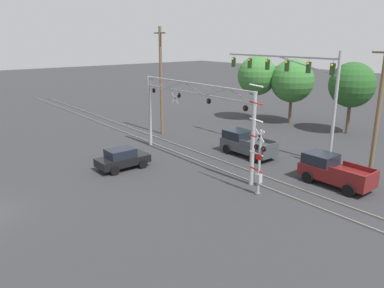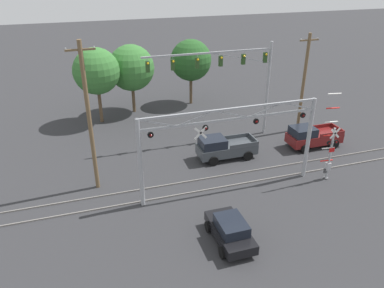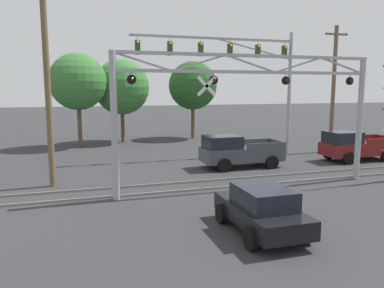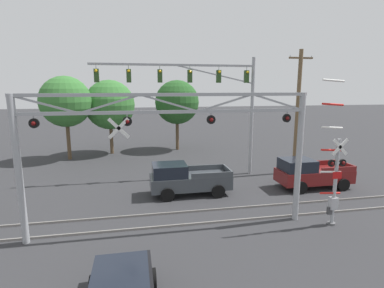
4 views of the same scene
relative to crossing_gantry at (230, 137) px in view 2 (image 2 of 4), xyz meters
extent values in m
cube|color=gray|center=(0.01, 0.28, -4.01)|extent=(80.00, 0.08, 0.10)
cube|color=gray|center=(0.01, 1.72, -4.01)|extent=(80.00, 0.08, 0.10)
cylinder|color=#9EA0A5|center=(-6.03, 0.00, -1.01)|extent=(0.28, 0.28, 6.09)
cylinder|color=#9EA0A5|center=(6.05, 0.00, -1.01)|extent=(0.28, 0.28, 6.09)
cube|color=#9EA0A5|center=(0.01, 0.00, 1.25)|extent=(12.37, 0.14, 0.14)
cube|color=#9EA0A5|center=(0.01, 0.00, 1.96)|extent=(12.37, 0.14, 0.14)
cube|color=#9EA0A5|center=(-4.82, 0.00, 1.60)|extent=(2.44, 0.08, 0.79)
cube|color=#9EA0A5|center=(-2.41, 0.00, 1.60)|extent=(2.44, 0.08, 0.79)
cube|color=#9EA0A5|center=(0.01, 0.00, 1.60)|extent=(2.44, 0.08, 0.79)
cube|color=#9EA0A5|center=(2.43, 0.00, 1.60)|extent=(2.44, 0.08, 0.79)
cube|color=#9EA0A5|center=(4.85, 0.00, 1.60)|extent=(2.44, 0.08, 0.79)
cylinder|color=black|center=(-5.29, 0.00, 0.89)|extent=(0.38, 0.10, 0.38)
sphere|color=#590C0C|center=(-5.29, -0.07, 0.89)|extent=(0.18, 0.18, 0.18)
cylinder|color=#9EA0A5|center=(-5.29, 0.00, 1.13)|extent=(0.04, 0.04, 0.10)
cylinder|color=black|center=(-1.76, 0.00, 0.89)|extent=(0.38, 0.10, 0.38)
sphere|color=#590C0C|center=(-1.76, -0.07, 0.89)|extent=(0.18, 0.18, 0.18)
cylinder|color=#9EA0A5|center=(-1.76, 0.00, 1.13)|extent=(0.04, 0.04, 0.10)
cylinder|color=black|center=(1.78, 0.00, 0.89)|extent=(0.38, 0.10, 0.38)
sphere|color=#590C0C|center=(1.78, -0.07, 0.89)|extent=(0.18, 0.18, 0.18)
cylinder|color=#9EA0A5|center=(1.78, 0.00, 1.13)|extent=(0.04, 0.04, 0.10)
cylinder|color=black|center=(5.31, 0.00, 0.89)|extent=(0.38, 0.10, 0.38)
sphere|color=#590C0C|center=(5.31, -0.07, 0.89)|extent=(0.18, 0.18, 0.18)
cylinder|color=#9EA0A5|center=(5.31, 0.00, 1.13)|extent=(0.04, 0.04, 0.10)
cube|color=white|center=(-2.10, -0.10, 0.63)|extent=(0.88, 0.03, 0.88)
cube|color=white|center=(-2.10, -0.10, 0.63)|extent=(0.88, 0.03, 0.88)
cylinder|color=black|center=(-2.10, -0.12, 0.63)|extent=(0.04, 0.04, 0.02)
cylinder|color=#9EA0A5|center=(7.43, -0.88, -2.02)|extent=(0.16, 0.16, 4.07)
cylinder|color=#59595B|center=(7.43, -0.88, -4.01)|extent=(0.35, 0.35, 0.10)
cube|color=white|center=(7.43, -0.99, -0.34)|extent=(0.78, 0.03, 0.78)
cube|color=white|center=(7.43, -0.99, -0.34)|extent=(0.78, 0.03, 0.78)
cylinder|color=black|center=(7.43, -1.01, -0.34)|extent=(0.04, 0.04, 0.02)
cylinder|color=black|center=(7.15, -0.88, -1.09)|extent=(0.32, 0.09, 0.32)
sphere|color=#590C0C|center=(7.15, -0.94, -1.09)|extent=(0.16, 0.16, 0.16)
cylinder|color=black|center=(7.71, -0.88, -1.09)|extent=(0.32, 0.09, 0.32)
sphere|color=#590C0C|center=(7.71, -0.94, -1.09)|extent=(0.16, 0.16, 0.16)
cube|color=#9EA0A5|center=(7.43, -0.88, -1.09)|extent=(0.64, 0.06, 0.06)
cube|color=red|center=(7.43, -0.98, -1.64)|extent=(0.44, 0.02, 0.32)
cube|color=#B2B2B7|center=(7.43, -0.88, -3.01)|extent=(0.36, 0.28, 0.56)
cylinder|color=red|center=(7.22, -0.88, -2.50)|extent=(1.01, 0.09, 0.15)
cylinder|color=white|center=(7.15, -0.88, -1.49)|extent=(1.01, 0.09, 0.15)
cylinder|color=red|center=(7.09, -0.88, -0.48)|extent=(1.01, 0.09, 0.15)
cylinder|color=white|center=(7.02, -0.88, 0.52)|extent=(1.01, 0.09, 0.15)
cylinder|color=red|center=(6.96, -0.88, 1.53)|extent=(1.01, 0.09, 0.15)
cylinder|color=white|center=(6.90, -0.88, 2.54)|extent=(1.01, 0.09, 0.15)
cube|color=#3F3F42|center=(7.27, -0.88, -3.36)|extent=(0.24, 0.12, 0.36)
cylinder|color=#9EA0A5|center=(6.85, 7.89, 0.13)|extent=(0.24, 0.24, 8.38)
cube|color=#9EA0A5|center=(1.30, 7.89, 3.72)|extent=(11.11, 0.14, 0.14)
cube|color=#9EA0A5|center=(4.08, 7.89, 3.12)|extent=(5.57, 0.08, 1.28)
cylinder|color=#9EA0A5|center=(-3.75, 7.89, 3.57)|extent=(0.04, 0.04, 0.30)
cube|color=#28471E|center=(-3.75, 7.89, 3.00)|extent=(0.30, 0.26, 0.85)
sphere|color=yellow|center=(-3.75, 7.73, 3.29)|extent=(0.18, 0.18, 0.18)
cylinder|color=#9EA0A5|center=(-1.73, 7.89, 3.57)|extent=(0.04, 0.04, 0.30)
cube|color=#28471E|center=(-1.73, 7.89, 3.00)|extent=(0.30, 0.26, 0.85)
sphere|color=yellow|center=(-1.73, 7.73, 3.29)|extent=(0.18, 0.18, 0.18)
cylinder|color=#9EA0A5|center=(0.29, 7.89, 3.57)|extent=(0.04, 0.04, 0.30)
cube|color=#28471E|center=(0.29, 7.89, 3.00)|extent=(0.30, 0.26, 0.85)
sphere|color=yellow|center=(0.29, 7.73, 3.29)|extent=(0.18, 0.18, 0.18)
cylinder|color=#9EA0A5|center=(2.31, 7.89, 3.57)|extent=(0.04, 0.04, 0.30)
cube|color=#28471E|center=(2.31, 7.89, 3.00)|extent=(0.30, 0.26, 0.85)
sphere|color=yellow|center=(2.31, 7.73, 3.29)|extent=(0.18, 0.18, 0.18)
cylinder|color=#9EA0A5|center=(4.33, 7.89, 3.57)|extent=(0.04, 0.04, 0.30)
cube|color=#28471E|center=(4.33, 7.89, 3.00)|extent=(0.30, 0.26, 0.85)
sphere|color=yellow|center=(4.33, 7.73, 3.29)|extent=(0.18, 0.18, 0.18)
cylinder|color=#9EA0A5|center=(6.35, 7.89, 3.57)|extent=(0.04, 0.04, 0.30)
cube|color=#28471E|center=(6.35, 7.89, 3.00)|extent=(0.30, 0.26, 0.85)
sphere|color=yellow|center=(6.35, 7.73, 3.29)|extent=(0.18, 0.18, 0.18)
cube|color=#3D4247|center=(1.68, 4.39, -3.27)|extent=(4.75, 1.85, 0.80)
cube|color=black|center=(0.44, 4.39, -2.51)|extent=(1.97, 1.70, 0.72)
cube|color=#3D4247|center=(2.77, 3.50, -2.70)|extent=(2.38, 0.08, 0.32)
cube|color=#3D4247|center=(2.77, 5.27, -2.70)|extent=(2.38, 0.08, 0.32)
cube|color=#3D4247|center=(4.01, 4.39, -2.70)|extent=(0.10, 1.77, 0.32)
cylinder|color=black|center=(0.21, 3.45, -3.67)|extent=(0.78, 0.24, 0.78)
cylinder|color=black|center=(0.21, 5.32, -3.67)|extent=(0.78, 0.24, 0.78)
cylinder|color=black|center=(3.16, 3.45, -3.67)|extent=(0.78, 0.24, 0.78)
cylinder|color=black|center=(3.16, 5.32, -3.67)|extent=(0.78, 0.24, 0.78)
cube|color=maroon|center=(9.64, 4.08, -3.27)|extent=(4.64, 1.85, 0.80)
cube|color=black|center=(8.43, 4.08, -2.51)|extent=(1.93, 1.70, 0.72)
cube|color=maroon|center=(10.71, 3.19, -2.70)|extent=(2.32, 0.08, 0.32)
cube|color=maroon|center=(10.71, 4.96, -2.70)|extent=(2.32, 0.08, 0.32)
cube|color=maroon|center=(11.91, 4.08, -2.70)|extent=(0.10, 1.77, 0.32)
cylinder|color=black|center=(8.20, 3.14, -3.67)|extent=(0.78, 0.24, 0.78)
cylinder|color=black|center=(8.20, 5.02, -3.67)|extent=(0.78, 0.24, 0.78)
cylinder|color=black|center=(11.08, 3.14, -3.67)|extent=(0.78, 0.24, 0.78)
cylinder|color=black|center=(11.08, 5.02, -3.67)|extent=(0.78, 0.24, 0.78)
cube|color=black|center=(-1.97, -5.00, -3.44)|extent=(1.75, 3.80, 0.58)
cube|color=black|center=(-1.97, -5.16, -2.84)|extent=(1.49, 1.98, 0.61)
cylinder|color=black|center=(-2.86, -3.86, -3.73)|extent=(0.24, 0.66, 0.66)
cylinder|color=black|center=(-1.09, -3.86, -3.73)|extent=(0.24, 0.66, 0.66)
cylinder|color=black|center=(-2.86, -6.14, -3.73)|extent=(0.24, 0.66, 0.66)
cylinder|color=black|center=(-1.09, -6.14, -3.73)|extent=(0.24, 0.66, 0.66)
cylinder|color=brown|center=(-8.68, 3.05, 1.08)|extent=(0.28, 0.28, 10.27)
cube|color=brown|center=(-8.68, 3.05, 5.62)|extent=(1.80, 0.12, 0.12)
cylinder|color=silver|center=(-9.50, 3.05, 5.72)|extent=(0.08, 0.08, 0.12)
cylinder|color=silver|center=(-7.86, 3.05, 5.72)|extent=(0.08, 0.08, 0.12)
cylinder|color=brown|center=(10.21, 7.50, 0.42)|extent=(0.28, 0.28, 8.96)
cube|color=brown|center=(10.21, 7.50, 4.30)|extent=(1.80, 0.12, 0.12)
cylinder|color=silver|center=(9.39, 7.50, 4.40)|extent=(0.08, 0.08, 0.12)
cylinder|color=silver|center=(11.03, 7.50, 4.40)|extent=(0.08, 0.08, 0.12)
cylinder|color=brown|center=(-7.26, 15.18, -2.27)|extent=(0.32, 0.32, 3.57)
sphere|color=#387533|center=(-7.26, 15.18, 1.05)|extent=(4.39, 4.39, 4.39)
cylinder|color=brown|center=(2.79, 17.57, -2.40)|extent=(0.32, 0.32, 3.32)
sphere|color=#265623|center=(2.79, 17.57, 0.79)|extent=(4.39, 4.39, 4.39)
cylinder|color=brown|center=(-3.72, 16.92, -2.52)|extent=(0.32, 0.32, 3.08)
sphere|color=#387533|center=(-3.72, 16.92, 0.65)|extent=(4.65, 4.65, 4.65)
camera|label=1|loc=(21.45, -17.31, 5.22)|focal=35.00mm
camera|label=2|loc=(-9.10, -20.39, 10.43)|focal=35.00mm
camera|label=3|loc=(-7.49, -15.35, 0.52)|focal=35.00mm
camera|label=4|loc=(-1.46, -12.47, 2.25)|focal=28.00mm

